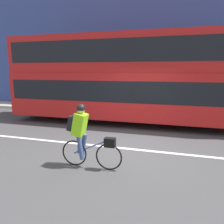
{
  "coord_description": "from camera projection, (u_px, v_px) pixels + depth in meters",
  "views": [
    {
      "loc": [
        1.37,
        -6.38,
        2.39
      ],
      "look_at": [
        -0.65,
        0.51,
        1.0
      ],
      "focal_mm": 35.0,
      "sensor_mm": 36.0,
      "label": 1
    }
  ],
  "objects": [
    {
      "name": "ground_plane",
      "position": [
        127.0,
        147.0,
        6.85
      ],
      "size": [
        80.0,
        80.0,
        0.0
      ],
      "primitive_type": "plane",
      "color": "#424244"
    },
    {
      "name": "cyclist_on_bike",
      "position": [
        84.0,
        134.0,
        5.32
      ],
      "size": [
        1.57,
        0.32,
        1.59
      ],
      "color": "black",
      "rests_on": "ground_plane"
    },
    {
      "name": "sidewalk_curb",
      "position": [
        149.0,
        112.0,
        12.11
      ],
      "size": [
        60.0,
        1.71,
        0.15
      ],
      "color": "#A8A399",
      "rests_on": "ground_plane"
    },
    {
      "name": "trash_bin",
      "position": [
        201.0,
        104.0,
        11.19
      ],
      "size": [
        0.56,
        0.56,
        1.01
      ],
      "color": "#194C23",
      "rests_on": "sidewalk_curb"
    },
    {
      "name": "building_facade",
      "position": [
        153.0,
        42.0,
        12.33
      ],
      "size": [
        60.0,
        0.3,
        7.87
      ],
      "color": "#33478C",
      "rests_on": "ground_plane"
    },
    {
      "name": "road_center_line",
      "position": [
        126.0,
        149.0,
        6.73
      ],
      "size": [
        50.0,
        0.14,
        0.01
      ],
      "primitive_type": "cube",
      "color": "silver",
      "rests_on": "ground_plane"
    },
    {
      "name": "bus",
      "position": [
        125.0,
        75.0,
        9.64
      ],
      "size": [
        10.27,
        2.42,
        3.85
      ],
      "color": "black",
      "rests_on": "ground_plane"
    }
  ]
}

